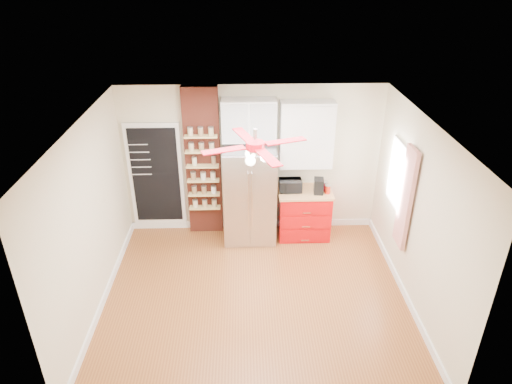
{
  "coord_description": "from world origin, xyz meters",
  "views": [
    {
      "loc": [
        -0.16,
        -5.36,
        4.57
      ],
      "look_at": [
        0.04,
        0.9,
        1.3
      ],
      "focal_mm": 32.0,
      "sensor_mm": 36.0,
      "label": 1
    }
  ],
  "objects_px": {
    "ceiling_fan": "(255,146)",
    "coffee_maker": "(319,186)",
    "canister_left": "(327,189)",
    "pantry_jar_oats": "(194,161)",
    "fridge": "(250,194)",
    "red_cabinet": "(304,213)",
    "toaster_oven": "(290,185)"
  },
  "relations": [
    {
      "from": "pantry_jar_oats",
      "to": "fridge",
      "type": "bearing_deg",
      "value": -9.52
    },
    {
      "from": "fridge",
      "to": "red_cabinet",
      "type": "height_order",
      "value": "fridge"
    },
    {
      "from": "ceiling_fan",
      "to": "coffee_maker",
      "type": "height_order",
      "value": "ceiling_fan"
    },
    {
      "from": "ceiling_fan",
      "to": "coffee_maker",
      "type": "bearing_deg",
      "value": 54.56
    },
    {
      "from": "coffee_maker",
      "to": "canister_left",
      "type": "height_order",
      "value": "coffee_maker"
    },
    {
      "from": "fridge",
      "to": "toaster_oven",
      "type": "distance_m",
      "value": 0.72
    },
    {
      "from": "ceiling_fan",
      "to": "canister_left",
      "type": "distance_m",
      "value": 2.5
    },
    {
      "from": "coffee_maker",
      "to": "pantry_jar_oats",
      "type": "bearing_deg",
      "value": -179.12
    },
    {
      "from": "canister_left",
      "to": "coffee_maker",
      "type": "bearing_deg",
      "value": 174.32
    },
    {
      "from": "ceiling_fan",
      "to": "red_cabinet",
      "type": "bearing_deg",
      "value": 61.29
    },
    {
      "from": "red_cabinet",
      "to": "ceiling_fan",
      "type": "distance_m",
      "value": 2.75
    },
    {
      "from": "canister_left",
      "to": "pantry_jar_oats",
      "type": "height_order",
      "value": "pantry_jar_oats"
    },
    {
      "from": "toaster_oven",
      "to": "ceiling_fan",
      "type": "bearing_deg",
      "value": -112.9
    },
    {
      "from": "toaster_oven",
      "to": "canister_left",
      "type": "xyz_separation_m",
      "value": [
        0.63,
        -0.1,
        -0.03
      ]
    },
    {
      "from": "ceiling_fan",
      "to": "toaster_oven",
      "type": "xyz_separation_m",
      "value": [
        0.66,
        1.69,
        -1.42
      ]
    },
    {
      "from": "red_cabinet",
      "to": "coffee_maker",
      "type": "relative_size",
      "value": 3.51
    },
    {
      "from": "fridge",
      "to": "canister_left",
      "type": "height_order",
      "value": "fridge"
    },
    {
      "from": "fridge",
      "to": "red_cabinet",
      "type": "relative_size",
      "value": 1.86
    },
    {
      "from": "ceiling_fan",
      "to": "canister_left",
      "type": "height_order",
      "value": "ceiling_fan"
    },
    {
      "from": "toaster_oven",
      "to": "canister_left",
      "type": "bearing_deg",
      "value": -10.99
    },
    {
      "from": "toaster_oven",
      "to": "red_cabinet",
      "type": "bearing_deg",
      "value": -3.04
    },
    {
      "from": "coffee_maker",
      "to": "ceiling_fan",
      "type": "bearing_deg",
      "value": -119.46
    },
    {
      "from": "pantry_jar_oats",
      "to": "ceiling_fan",
      "type": "bearing_deg",
      "value": -61.14
    },
    {
      "from": "canister_left",
      "to": "toaster_oven",
      "type": "bearing_deg",
      "value": 170.66
    },
    {
      "from": "ceiling_fan",
      "to": "toaster_oven",
      "type": "relative_size",
      "value": 3.61
    },
    {
      "from": "pantry_jar_oats",
      "to": "canister_left",
      "type": "bearing_deg",
      "value": -5.14
    },
    {
      "from": "red_cabinet",
      "to": "pantry_jar_oats",
      "type": "height_order",
      "value": "pantry_jar_oats"
    },
    {
      "from": "toaster_oven",
      "to": "pantry_jar_oats",
      "type": "bearing_deg",
      "value": 174.85
    },
    {
      "from": "coffee_maker",
      "to": "canister_left",
      "type": "relative_size",
      "value": 1.84
    },
    {
      "from": "canister_left",
      "to": "pantry_jar_oats",
      "type": "xyz_separation_m",
      "value": [
        -2.27,
        0.2,
        0.47
      ]
    },
    {
      "from": "fridge",
      "to": "canister_left",
      "type": "distance_m",
      "value": 1.34
    },
    {
      "from": "toaster_oven",
      "to": "coffee_maker",
      "type": "xyz_separation_m",
      "value": [
        0.48,
        -0.09,
        0.03
      ]
    }
  ]
}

